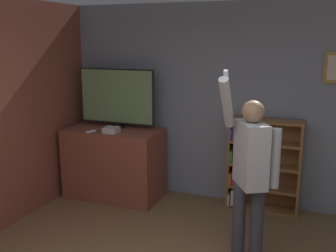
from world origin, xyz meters
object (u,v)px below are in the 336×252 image
bookshelf (258,165)px  person (250,168)px  television (117,97)px  game_console (111,130)px

bookshelf → person: person is taller
television → bookshelf: size_ratio=0.92×
bookshelf → person: 1.43m
game_console → bookshelf: bookshelf is taller
person → game_console: bearing=-143.5°
game_console → bookshelf: 2.00m
television → game_console: television is taller
game_console → bookshelf: bearing=14.9°
television → game_console: bearing=-76.2°
game_console → person: size_ratio=0.10×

